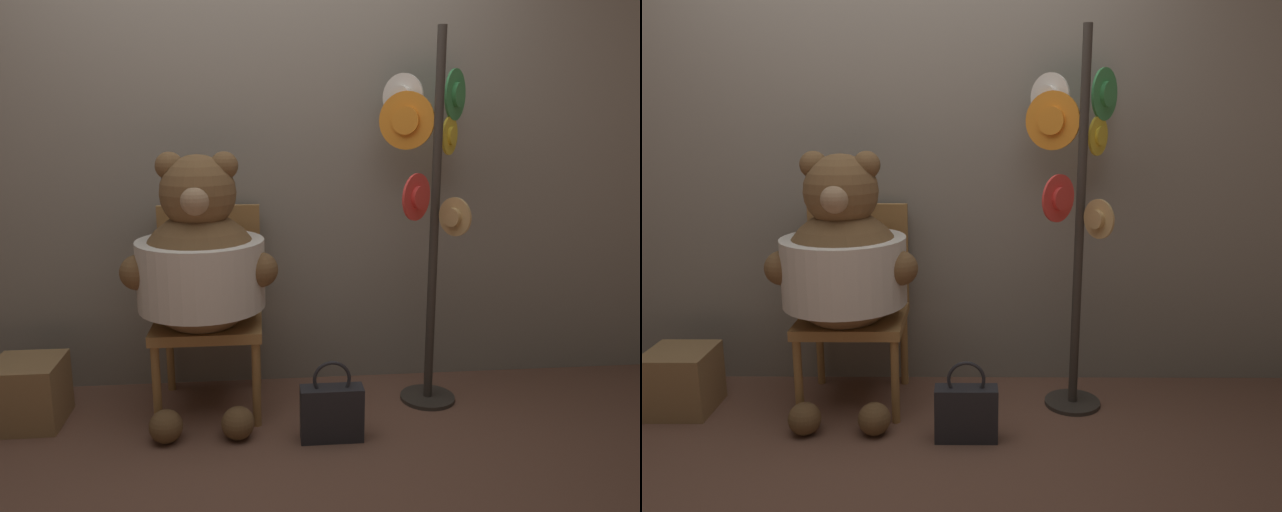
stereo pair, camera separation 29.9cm
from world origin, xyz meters
TOP-DOWN VIEW (x-y plane):
  - ground_plane at (0.00, 0.00)m, footprint 14.00×14.00m
  - wall_back at (0.00, 0.71)m, footprint 8.00×0.10m
  - chair at (-0.20, 0.44)m, footprint 0.52×0.50m
  - teddy_bear at (-0.22, 0.27)m, footprint 0.72×0.64m
  - hat_display_rack at (0.88, 0.36)m, footprint 0.46×0.45m
  - handbag_on_ground at (0.36, -0.03)m, footprint 0.28×0.10m
  - wooden_crate at (-1.05, 0.26)m, footprint 0.31×0.31m

SIDE VIEW (x-z plane):
  - ground_plane at x=0.00m, z-range 0.00..0.00m
  - handbag_on_ground at x=0.36m, z-range -0.05..0.33m
  - wooden_crate at x=-1.05m, z-range 0.00..0.31m
  - chair at x=-0.20m, z-range 0.03..1.02m
  - teddy_bear at x=-0.22m, z-range 0.11..1.40m
  - hat_display_rack at x=0.88m, z-range 0.14..1.99m
  - wall_back at x=0.00m, z-range 0.00..2.72m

